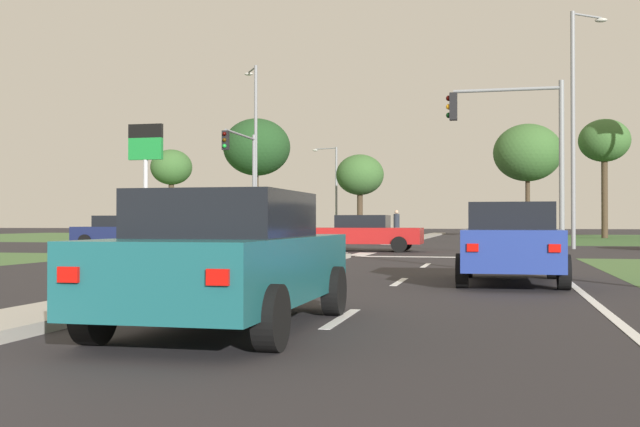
% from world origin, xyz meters
% --- Properties ---
extents(ground_plane, '(200.00, 200.00, 0.00)m').
position_xyz_m(ground_plane, '(0.00, 30.00, 0.00)').
color(ground_plane, '#282628').
extents(grass_verge_far_left, '(35.00, 35.00, 0.01)m').
position_xyz_m(grass_verge_far_left, '(-25.50, 54.50, 0.00)').
color(grass_verge_far_left, '#476B38').
rests_on(grass_verge_far_left, ground).
extents(median_island_near, '(1.20, 22.00, 0.14)m').
position_xyz_m(median_island_near, '(0.00, 11.00, 0.07)').
color(median_island_near, '#ADA89E').
rests_on(median_island_near, ground).
extents(median_island_far, '(1.20, 36.00, 0.14)m').
position_xyz_m(median_island_far, '(0.00, 55.00, 0.07)').
color(median_island_far, gray).
rests_on(median_island_far, ground).
extents(lane_dash_near, '(0.14, 2.00, 0.01)m').
position_xyz_m(lane_dash_near, '(3.50, 5.88, 0.01)').
color(lane_dash_near, silver).
rests_on(lane_dash_near, ground).
extents(lane_dash_second, '(0.14, 2.00, 0.01)m').
position_xyz_m(lane_dash_second, '(3.50, 11.88, 0.01)').
color(lane_dash_second, silver).
rests_on(lane_dash_second, ground).
extents(lane_dash_third, '(0.14, 2.00, 0.01)m').
position_xyz_m(lane_dash_third, '(3.50, 17.88, 0.01)').
color(lane_dash_third, silver).
rests_on(lane_dash_third, ground).
extents(edge_line_right, '(0.14, 24.00, 0.01)m').
position_xyz_m(edge_line_right, '(6.85, 12.00, 0.01)').
color(edge_line_right, silver).
rests_on(edge_line_right, ground).
extents(stop_bar_near, '(6.40, 0.50, 0.01)m').
position_xyz_m(stop_bar_near, '(3.80, 23.00, 0.01)').
color(stop_bar_near, silver).
rests_on(stop_bar_near, ground).
extents(crosswalk_bar_near, '(0.70, 2.80, 0.01)m').
position_xyz_m(crosswalk_bar_near, '(-6.40, 24.80, 0.01)').
color(crosswalk_bar_near, silver).
rests_on(crosswalk_bar_near, ground).
extents(crosswalk_bar_second, '(0.70, 2.80, 0.01)m').
position_xyz_m(crosswalk_bar_second, '(-5.25, 24.80, 0.01)').
color(crosswalk_bar_second, silver).
rests_on(crosswalk_bar_second, ground).
extents(crosswalk_bar_third, '(0.70, 2.80, 0.01)m').
position_xyz_m(crosswalk_bar_third, '(-4.10, 24.80, 0.01)').
color(crosswalk_bar_third, silver).
rests_on(crosswalk_bar_third, ground).
extents(crosswalk_bar_fourth, '(0.70, 2.80, 0.01)m').
position_xyz_m(crosswalk_bar_fourth, '(-2.95, 24.80, 0.01)').
color(crosswalk_bar_fourth, silver).
rests_on(crosswalk_bar_fourth, ground).
extents(crosswalk_bar_fifth, '(0.70, 2.80, 0.01)m').
position_xyz_m(crosswalk_bar_fifth, '(-1.80, 24.80, 0.01)').
color(crosswalk_bar_fifth, silver).
rests_on(crosswalk_bar_fifth, ground).
extents(crosswalk_bar_sixth, '(0.70, 2.80, 0.01)m').
position_xyz_m(crosswalk_bar_sixth, '(-0.65, 24.80, 0.01)').
color(crosswalk_bar_sixth, silver).
rests_on(crosswalk_bar_sixth, ground).
extents(crosswalk_bar_seventh, '(0.70, 2.80, 0.01)m').
position_xyz_m(crosswalk_bar_seventh, '(0.50, 24.80, 0.01)').
color(crosswalk_bar_seventh, silver).
rests_on(crosswalk_bar_seventh, ground).
extents(car_blue_near, '(2.02, 4.34, 1.60)m').
position_xyz_m(car_blue_near, '(5.70, 12.09, 0.81)').
color(car_blue_near, navy).
rests_on(car_blue_near, ground).
extents(car_navy_second, '(4.58, 1.97, 1.51)m').
position_xyz_m(car_navy_second, '(-11.65, 29.16, 0.77)').
color(car_navy_second, '#161E47').
rests_on(car_navy_second, ground).
extents(car_red_third, '(4.62, 2.03, 1.50)m').
position_xyz_m(car_red_third, '(0.16, 27.66, 0.77)').
color(car_red_third, '#A31919').
rests_on(car_red_third, ground).
extents(car_black_fourth, '(4.31, 2.01, 1.48)m').
position_xyz_m(car_black_fourth, '(-6.12, 30.29, 0.76)').
color(car_black_fourth, black).
rests_on(car_black_fourth, ground).
extents(car_white_fifth, '(2.07, 4.53, 1.56)m').
position_xyz_m(car_white_fifth, '(-2.18, 44.06, 0.80)').
color(car_white_fifth, silver).
rests_on(car_white_fifth, ground).
extents(car_teal_seventh, '(2.06, 4.52, 1.57)m').
position_xyz_m(car_teal_seventh, '(2.41, 4.74, 0.80)').
color(car_teal_seventh, '#19565B').
rests_on(car_teal_seventh, ground).
extents(traffic_signal_near_right, '(3.97, 0.32, 6.03)m').
position_xyz_m(traffic_signal_near_right, '(6.26, 23.40, 4.08)').
color(traffic_signal_near_right, gray).
rests_on(traffic_signal_near_right, ground).
extents(traffic_signal_far_left, '(0.32, 4.89, 6.03)m').
position_xyz_m(traffic_signal_far_left, '(-7.60, 34.90, 4.15)').
color(traffic_signal_far_left, gray).
rests_on(traffic_signal_far_left, ground).
extents(street_lamp_second, '(1.73, 1.33, 10.70)m').
position_xyz_m(street_lamp_second, '(8.93, 32.35, 5.88)').
color(street_lamp_second, gray).
rests_on(street_lamp_second, ground).
extents(street_lamp_third, '(1.32, 1.70, 10.76)m').
position_xyz_m(street_lamp_third, '(-8.89, 40.84, 5.91)').
color(street_lamp_third, gray).
rests_on(street_lamp_third, ground).
extents(street_lamp_fourth, '(2.51, 0.85, 8.10)m').
position_xyz_m(street_lamp_fourth, '(-9.06, 64.96, 4.60)').
color(street_lamp_fourth, gray).
rests_on(street_lamp_fourth, ground).
extents(pedestrian_at_median, '(0.34, 0.34, 1.75)m').
position_xyz_m(pedestrian_at_median, '(-0.05, 39.45, 1.20)').
color(pedestrian_at_median, '#4C4C4C').
rests_on(pedestrian_at_median, median_island_far).
extents(fuel_price_totem, '(1.80, 0.24, 6.15)m').
position_xyz_m(fuel_price_totem, '(-11.76, 31.81, 4.50)').
color(fuel_price_totem, silver).
rests_on(fuel_price_totem, ground).
extents(treeline_near, '(3.60, 3.60, 7.49)m').
position_xyz_m(treeline_near, '(-21.95, 57.79, 5.87)').
color(treeline_near, '#423323').
rests_on(treeline_near, ground).
extents(treeline_second, '(5.49, 5.49, 9.66)m').
position_xyz_m(treeline_second, '(-13.60, 55.88, 7.31)').
color(treeline_second, '#423323').
rests_on(treeline_second, ground).
extents(treeline_third, '(3.98, 3.98, 6.83)m').
position_xyz_m(treeline_third, '(-5.57, 58.93, 5.09)').
color(treeline_third, '#423323').
rests_on(treeline_third, ground).
extents(treeline_fourth, '(5.31, 5.31, 8.92)m').
position_xyz_m(treeline_fourth, '(7.90, 58.32, 6.64)').
color(treeline_fourth, '#423323').
rests_on(treeline_fourth, ground).
extents(treeline_fifth, '(3.79, 3.79, 8.96)m').
position_xyz_m(treeline_fifth, '(13.43, 57.03, 7.23)').
color(treeline_fifth, '#423323').
rests_on(treeline_fifth, ground).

